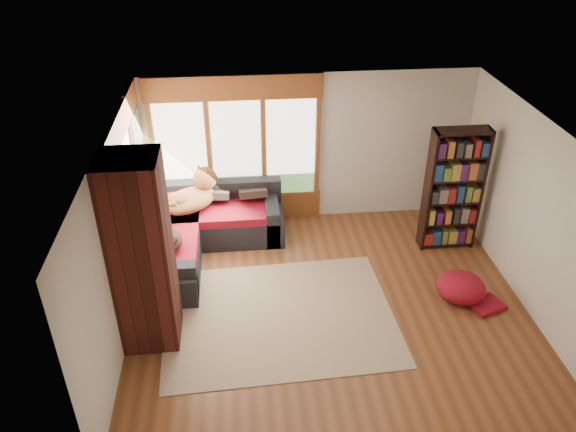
{
  "coord_description": "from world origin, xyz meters",
  "views": [
    {
      "loc": [
        -1.17,
        -6.04,
        5.23
      ],
      "look_at": [
        -0.49,
        0.95,
        0.95
      ],
      "focal_mm": 35.0,
      "sensor_mm": 36.0,
      "label": 1
    }
  ],
  "objects_px": {
    "bookshelf": "(453,190)",
    "pouf": "(461,287)",
    "dog_brindle": "(166,235)",
    "sectional_sofa": "(194,231)",
    "area_rug": "(279,316)",
    "dog_tan": "(193,195)",
    "brick_chimney": "(142,255)"
  },
  "relations": [
    {
      "from": "area_rug",
      "to": "bookshelf",
      "type": "bearing_deg",
      "value": 27.77
    },
    {
      "from": "area_rug",
      "to": "dog_brindle",
      "type": "xyz_separation_m",
      "value": [
        -1.57,
        1.1,
        0.72
      ]
    },
    {
      "from": "brick_chimney",
      "to": "dog_tan",
      "type": "relative_size",
      "value": 2.33
    },
    {
      "from": "bookshelf",
      "to": "area_rug",
      "type": "bearing_deg",
      "value": -152.23
    },
    {
      "from": "dog_tan",
      "to": "dog_brindle",
      "type": "bearing_deg",
      "value": -149.13
    },
    {
      "from": "bookshelf",
      "to": "dog_brindle",
      "type": "bearing_deg",
      "value": -174.74
    },
    {
      "from": "bookshelf",
      "to": "pouf",
      "type": "height_order",
      "value": "bookshelf"
    },
    {
      "from": "bookshelf",
      "to": "dog_brindle",
      "type": "distance_m",
      "value": 4.46
    },
    {
      "from": "pouf",
      "to": "dog_brindle",
      "type": "relative_size",
      "value": 0.89
    },
    {
      "from": "bookshelf",
      "to": "dog_tan",
      "type": "bearing_deg",
      "value": 171.39
    },
    {
      "from": "area_rug",
      "to": "dog_brindle",
      "type": "height_order",
      "value": "dog_brindle"
    },
    {
      "from": "sectional_sofa",
      "to": "dog_tan",
      "type": "distance_m",
      "value": 0.58
    },
    {
      "from": "area_rug",
      "to": "dog_brindle",
      "type": "distance_m",
      "value": 2.05
    },
    {
      "from": "area_rug",
      "to": "bookshelf",
      "type": "relative_size",
      "value": 1.54
    },
    {
      "from": "sectional_sofa",
      "to": "area_rug",
      "type": "bearing_deg",
      "value": -61.1
    },
    {
      "from": "bookshelf",
      "to": "pouf",
      "type": "xyz_separation_m",
      "value": [
        -0.23,
        -1.35,
        -0.82
      ]
    },
    {
      "from": "brick_chimney",
      "to": "bookshelf",
      "type": "xyz_separation_m",
      "value": [
        4.54,
        1.71,
        -0.28
      ]
    },
    {
      "from": "brick_chimney",
      "to": "pouf",
      "type": "bearing_deg",
      "value": 4.81
    },
    {
      "from": "dog_brindle",
      "to": "pouf",
      "type": "bearing_deg",
      "value": -121.46
    },
    {
      "from": "brick_chimney",
      "to": "area_rug",
      "type": "distance_m",
      "value": 2.13
    },
    {
      "from": "sectional_sofa",
      "to": "pouf",
      "type": "height_order",
      "value": "sectional_sofa"
    },
    {
      "from": "bookshelf",
      "to": "pouf",
      "type": "bearing_deg",
      "value": -99.84
    },
    {
      "from": "sectional_sofa",
      "to": "dog_brindle",
      "type": "height_order",
      "value": "dog_brindle"
    },
    {
      "from": "brick_chimney",
      "to": "sectional_sofa",
      "type": "height_order",
      "value": "brick_chimney"
    },
    {
      "from": "area_rug",
      "to": "pouf",
      "type": "height_order",
      "value": "pouf"
    },
    {
      "from": "sectional_sofa",
      "to": "bookshelf",
      "type": "xyz_separation_m",
      "value": [
        4.09,
        -0.34,
        0.72
      ]
    },
    {
      "from": "brick_chimney",
      "to": "sectional_sofa",
      "type": "relative_size",
      "value": 1.18
    },
    {
      "from": "brick_chimney",
      "to": "dog_brindle",
      "type": "bearing_deg",
      "value": 85.29
    },
    {
      "from": "brick_chimney",
      "to": "dog_tan",
      "type": "xyz_separation_m",
      "value": [
        0.46,
        2.33,
        -0.49
      ]
    },
    {
      "from": "sectional_sofa",
      "to": "dog_tan",
      "type": "height_order",
      "value": "dog_tan"
    },
    {
      "from": "brick_chimney",
      "to": "dog_tan",
      "type": "bearing_deg",
      "value": 78.71
    },
    {
      "from": "area_rug",
      "to": "dog_brindle",
      "type": "relative_size",
      "value": 4.08
    }
  ]
}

